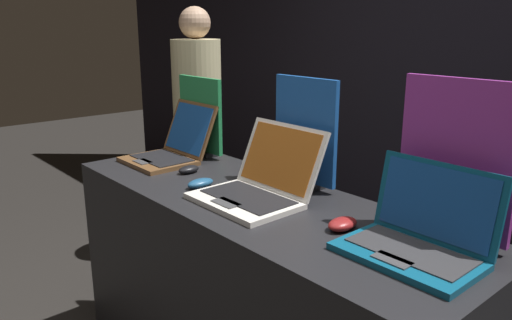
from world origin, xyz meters
name	(u,v)px	position (x,y,z in m)	size (l,w,h in m)	color
wall_back	(482,52)	(0.00, 2.02, 1.40)	(8.00, 0.05, 2.80)	black
display_counter	(256,306)	(0.00, 0.31, 0.46)	(1.81, 0.61, 0.92)	black
laptop_front	(171,148)	(-0.68, 0.35, 0.98)	(0.33, 0.38, 0.27)	brown
mouse_front	(189,169)	(-0.44, 0.30, 0.93)	(0.06, 0.10, 0.03)	black
promo_stand_front	(200,118)	(-0.68, 0.53, 1.10)	(0.33, 0.07, 0.39)	black
laptop_middle	(258,183)	(0.01, 0.31, 0.98)	(0.39, 0.38, 0.27)	silver
mouse_middle	(200,183)	(-0.24, 0.22, 0.94)	(0.06, 0.12, 0.04)	navy
promo_stand_middle	(305,135)	(0.01, 0.55, 1.13)	(0.32, 0.07, 0.44)	black
laptop_back	(419,234)	(0.66, 0.35, 0.98)	(0.39, 0.29, 0.25)	#0F5170
mouse_back	(343,224)	(0.41, 0.32, 0.94)	(0.07, 0.11, 0.04)	maroon
promo_stand_back	(455,164)	(0.66, 0.52, 1.15)	(0.36, 0.07, 0.49)	black
person_bystander	(198,132)	(-1.34, 0.96, 0.86)	(0.32, 0.32, 1.66)	#282833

